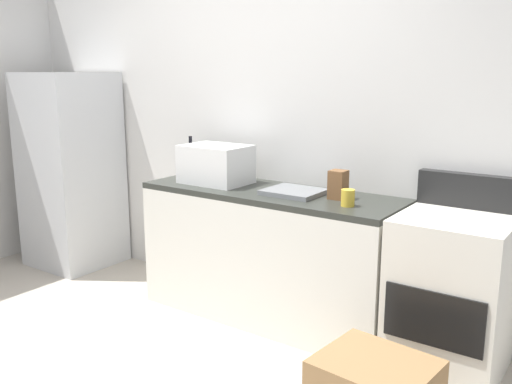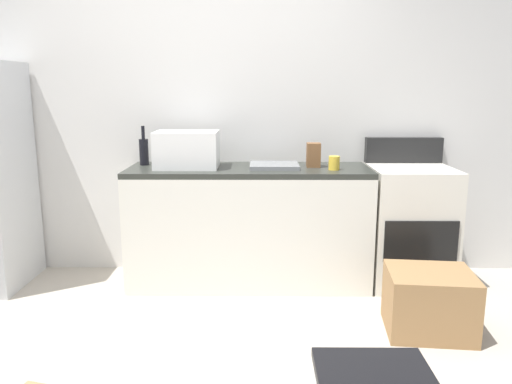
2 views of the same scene
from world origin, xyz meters
name	(u,v)px [view 1 (image 1 of 2)]	position (x,y,z in m)	size (l,w,h in m)	color
ground_plane	(106,378)	(0.00, 0.00, 0.00)	(6.00, 6.00, 0.00)	#B2A899
wall_back	(263,124)	(0.00, 1.55, 1.30)	(5.00, 0.10, 2.60)	silver
kitchen_counter	(270,255)	(0.30, 1.20, 0.45)	(1.80, 0.60, 0.90)	silver
refrigerator	(71,170)	(-1.75, 1.15, 0.84)	(0.68, 0.66, 1.67)	silver
stove_oven	(451,292)	(1.52, 1.21, 0.47)	(0.60, 0.61, 1.10)	silver
microwave	(216,164)	(-0.16, 1.19, 1.04)	(0.46, 0.34, 0.27)	white
sink_basin	(294,192)	(0.49, 1.19, 0.92)	(0.36, 0.32, 0.03)	slate
wine_bottle	(191,161)	(-0.51, 1.32, 1.01)	(0.07, 0.07, 0.30)	black
coffee_mug	(348,198)	(0.92, 1.09, 0.95)	(0.08, 0.08, 0.10)	gold
knife_block	(338,185)	(0.78, 1.23, 0.99)	(0.10, 0.10, 0.18)	brown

